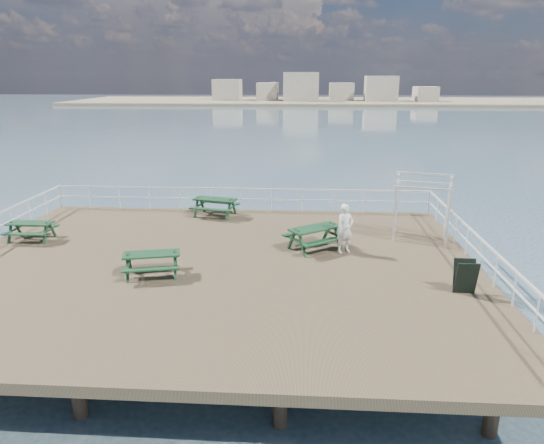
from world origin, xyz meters
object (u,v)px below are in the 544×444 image
(picnic_table_c, at_px, (315,233))
(person, at_px, (345,229))
(trellis_arbor, at_px, (422,210))
(picnic_table_b, at_px, (215,203))
(picnic_table_a, at_px, (31,227))
(picnic_table_d, at_px, (152,259))

(picnic_table_c, bearing_deg, person, -51.52)
(picnic_table_c, xyz_separation_m, trellis_arbor, (4.15, 1.42, 0.57))
(picnic_table_b, height_order, person, person)
(picnic_table_a, distance_m, person, 12.17)
(picnic_table_c, bearing_deg, picnic_table_b, 101.66)
(picnic_table_b, height_order, picnic_table_d, picnic_table_b)
(picnic_table_a, xyz_separation_m, picnic_table_c, (11.08, -0.31, 0.09))
(picnic_table_b, xyz_separation_m, picnic_table_c, (4.47, -4.10, 0.01))
(picnic_table_b, bearing_deg, picnic_table_c, -29.26)
(person, bearing_deg, picnic_table_b, 114.98)
(trellis_arbor, bearing_deg, picnic_table_c, -147.68)
(picnic_table_c, relative_size, picnic_table_d, 1.23)
(picnic_table_b, xyz_separation_m, picnic_table_d, (-0.82, -6.93, -0.04))
(picnic_table_a, relative_size, picnic_table_b, 0.77)
(picnic_table_a, distance_m, picnic_table_b, 7.62)
(trellis_arbor, bearing_deg, person, -137.40)
(picnic_table_b, distance_m, person, 7.09)
(picnic_table_a, height_order, picnic_table_d, picnic_table_d)
(picnic_table_b, height_order, picnic_table_c, picnic_table_c)
(picnic_table_c, relative_size, trellis_arbor, 0.95)
(picnic_table_a, relative_size, trellis_arbor, 0.64)
(picnic_table_b, xyz_separation_m, person, (5.54, -4.40, 0.31))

